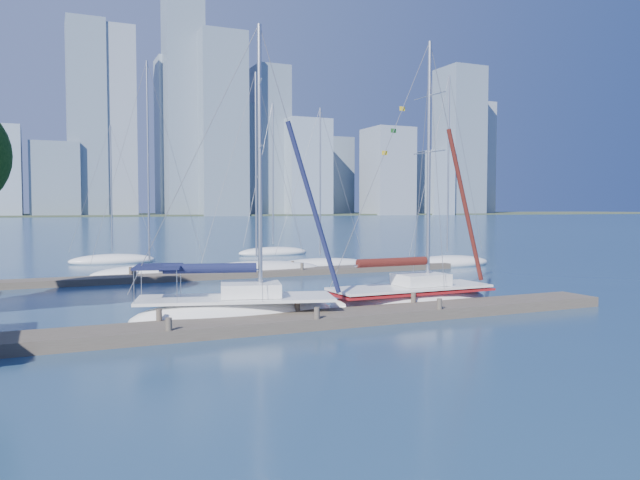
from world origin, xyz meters
name	(u,v)px	position (x,y,z in m)	size (l,w,h in m)	color
ground	(307,326)	(0.00, 0.00, 0.00)	(700.00, 700.00, 0.00)	navy
near_dock	(307,320)	(0.00, 0.00, 0.20)	(26.00, 2.00, 0.40)	#463D33
far_dock	(236,274)	(2.00, 16.00, 0.18)	(30.00, 1.80, 0.36)	#463D33
far_shore	(64,216)	(0.00, 320.00, 0.00)	(800.00, 100.00, 1.50)	#38472D
sailboat_navy	(236,297)	(-2.05, 1.86, 0.91)	(8.11, 4.41, 11.40)	white
sailboat_maroon	(411,284)	(5.65, 2.14, 0.95)	(7.60, 2.67, 11.71)	white
bg_boat_1	(150,273)	(-2.75, 18.03, 0.27)	(7.13, 3.26, 13.22)	white
bg_boat_2	(257,270)	(3.68, 17.08, 0.28)	(8.86, 5.79, 12.98)	white
bg_boat_3	(320,265)	(9.03, 19.28, 0.23)	(7.63, 3.27, 11.38)	white
bg_boat_5	(447,262)	(17.90, 16.80, 0.28)	(7.17, 3.11, 13.89)	white
bg_boat_6	(113,260)	(-3.85, 28.96, 0.23)	(6.62, 3.74, 10.66)	white
bg_boat_7	(273,252)	(10.03, 31.87, 0.27)	(6.71, 3.87, 13.71)	white
skyline	(111,140)	(20.59, 290.43, 36.06)	(503.28, 51.31, 111.02)	#7C8FA0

